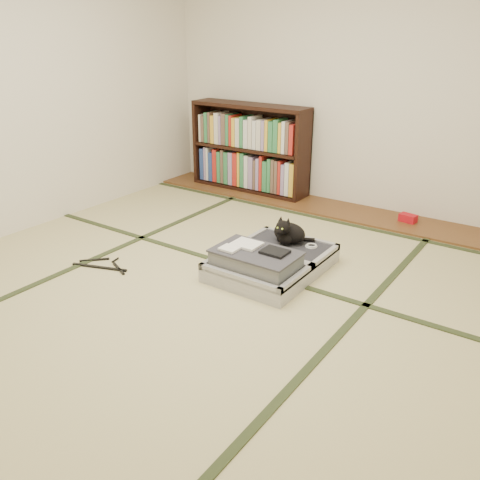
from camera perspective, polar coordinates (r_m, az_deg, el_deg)
The scene contains 10 objects.
floor at distance 3.50m, azimuth -3.96°, elevation -5.42°, with size 4.50×4.50×0.00m, color #C8BE85.
wood_strip at distance 5.08m, azimuth 10.22°, elevation 3.52°, with size 4.00×0.50×0.02m, color brown.
red_item at distance 4.85m, azimuth 18.34°, elevation 2.36°, with size 0.15×0.09×0.07m, color #B60E18.
room_shell at distance 3.10m, azimuth -4.72°, elevation 19.22°, with size 4.50×4.50×4.50m.
tatami_borders at distance 3.85m, azimuth 0.61°, elevation -2.54°, with size 4.00×4.50×0.01m.
bookcase at distance 5.49m, azimuth 1.08°, elevation 10.11°, with size 1.32×0.30×0.92m.
suitcase at distance 3.66m, azimuth 3.29°, elevation -2.45°, with size 0.66×0.88×0.26m.
cat at distance 3.86m, azimuth 5.43°, elevation 0.81°, with size 0.29×0.30×0.24m.
cable_coil at distance 3.84m, azimuth 8.01°, elevation -0.66°, with size 0.09×0.09×0.02m.
hanger at distance 3.93m, azimuth -15.11°, elevation -2.78°, with size 0.45×0.28×0.01m.
Camera 1 is at (1.95, -2.39, 1.64)m, focal length 38.00 mm.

